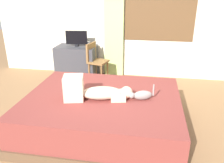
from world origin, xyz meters
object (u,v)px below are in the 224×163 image
(person_lying, at_px, (95,91))
(cat, at_px, (141,95))
(cup, at_px, (88,43))
(chair_by_desk, at_px, (95,59))
(desk, at_px, (77,62))
(tv_monitor, at_px, (76,38))
(bed, at_px, (103,113))

(person_lying, height_order, cat, person_lying)
(cup, xyz_separation_m, chair_by_desk, (0.24, -0.35, -0.27))
(chair_by_desk, bearing_deg, cat, -59.61)
(desk, relative_size, tv_monitor, 1.87)
(bed, bearing_deg, cup, 109.94)
(person_lying, bearing_deg, cat, 7.31)
(bed, distance_m, cat, 0.64)
(bed, distance_m, chair_by_desk, 1.96)
(bed, height_order, tv_monitor, tv_monitor)
(person_lying, bearing_deg, tv_monitor, 113.63)
(bed, bearing_deg, chair_by_desk, 106.69)
(tv_monitor, distance_m, chair_by_desk, 0.64)
(cat, distance_m, tv_monitor, 2.59)
(bed, bearing_deg, cat, -1.90)
(tv_monitor, height_order, cup, tv_monitor)
(bed, xyz_separation_m, chair_by_desk, (-0.56, 1.86, 0.24))
(person_lying, relative_size, cat, 2.73)
(cup, bearing_deg, desk, -142.54)
(tv_monitor, bearing_deg, desk, 180.00)
(person_lying, bearing_deg, desk, 114.19)
(cat, relative_size, tv_monitor, 0.72)
(bed, relative_size, person_lying, 2.37)
(cat, xyz_separation_m, tv_monitor, (-1.56, 2.05, 0.31))
(cat, distance_m, cup, 2.61)
(bed, height_order, cup, cup)
(cat, bearing_deg, desk, 127.85)
(cup, bearing_deg, chair_by_desk, -55.01)
(tv_monitor, bearing_deg, bed, -63.30)
(bed, distance_m, desk, 2.28)
(cat, bearing_deg, person_lying, -172.69)
(desk, bearing_deg, person_lying, -65.81)
(chair_by_desk, bearing_deg, cup, 124.99)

